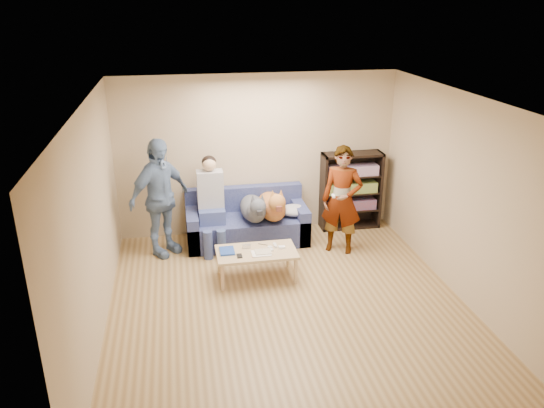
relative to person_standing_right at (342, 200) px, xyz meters
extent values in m
plane|color=olive|center=(-1.12, -1.47, -0.83)|extent=(5.00, 5.00, 0.00)
plane|color=white|center=(-1.12, -1.47, 1.77)|extent=(5.00, 5.00, 0.00)
plane|color=tan|center=(-1.12, 1.03, 0.47)|extent=(4.50, 0.00, 4.50)
plane|color=tan|center=(-1.12, -3.97, 0.47)|extent=(4.50, 0.00, 4.50)
plane|color=tan|center=(-3.37, -1.47, 0.47)|extent=(0.00, 5.00, 5.00)
plane|color=tan|center=(1.13, -1.47, 0.47)|extent=(0.00, 5.00, 5.00)
ellipsoid|color=#ABABB0|center=(-0.61, 0.51, -0.32)|extent=(0.46, 0.39, 0.16)
imported|color=gray|center=(0.00, 0.00, 0.00)|extent=(0.72, 0.62, 1.66)
imported|color=#6B8DAB|center=(-2.69, 0.40, 0.07)|extent=(1.09, 1.02, 1.80)
cube|color=white|center=(-0.20, -0.20, 0.15)|extent=(0.05, 0.12, 0.03)
cube|color=#1B3C94|center=(-1.80, -0.59, -0.40)|extent=(0.20, 0.26, 0.03)
cube|color=white|center=(-1.35, -0.74, -0.40)|extent=(0.26, 0.20, 0.02)
cube|color=beige|center=(-1.32, -0.72, -0.39)|extent=(0.22, 0.17, 0.01)
cube|color=silver|center=(-1.52, -0.52, -0.39)|extent=(0.11, 0.06, 0.05)
cube|color=silver|center=(-1.12, -0.54, -0.40)|extent=(0.04, 0.13, 0.03)
cube|color=white|center=(-1.04, -0.62, -0.40)|extent=(0.09, 0.06, 0.03)
cylinder|color=silver|center=(-1.20, -0.66, -0.40)|extent=(0.07, 0.07, 0.02)
cylinder|color=silver|center=(-1.20, -0.58, -0.40)|extent=(0.07, 0.07, 0.02)
cylinder|color=#C6561C|center=(-1.42, -0.80, -0.41)|extent=(0.13, 0.06, 0.01)
cylinder|color=black|center=(-1.28, -0.46, -0.41)|extent=(0.13, 0.08, 0.01)
cube|color=black|center=(-1.65, -0.76, -0.40)|extent=(0.07, 0.12, 0.02)
cube|color=#515B93|center=(-1.37, 0.58, -0.62)|extent=(1.90, 0.85, 0.42)
cube|color=#515B93|center=(-1.37, 0.92, -0.21)|extent=(1.90, 0.18, 0.40)
cube|color=#515B93|center=(-2.23, 0.58, -0.54)|extent=(0.18, 0.85, 0.58)
cube|color=#515B93|center=(-0.51, 0.58, -0.54)|extent=(0.18, 0.85, 0.58)
cube|color=#435694|center=(-1.92, 0.50, -0.30)|extent=(0.40, 0.38, 0.22)
cylinder|color=#3D4987|center=(-2.02, 0.08, -0.62)|extent=(0.14, 0.14, 0.47)
cylinder|color=#3C4684|center=(-1.82, 0.08, -0.62)|extent=(0.14, 0.14, 0.47)
cube|color=#A7A6AB|center=(-1.92, 0.60, 0.09)|extent=(0.40, 0.24, 0.58)
sphere|color=#D6AD80|center=(-1.92, 0.60, 0.49)|extent=(0.21, 0.21, 0.21)
ellipsoid|color=black|center=(-1.92, 0.63, 0.52)|extent=(0.22, 0.22, 0.19)
ellipsoid|color=#53575E|center=(-1.28, 0.50, -0.24)|extent=(0.40, 0.83, 0.35)
sphere|color=#52565D|center=(-1.28, 0.17, -0.16)|extent=(0.30, 0.30, 0.30)
sphere|color=#474B51|center=(-1.28, 0.00, -0.02)|extent=(0.24, 0.24, 0.24)
cube|color=black|center=(-1.28, -0.13, -0.05)|extent=(0.08, 0.12, 0.07)
cone|color=#464750|center=(-1.35, 0.02, 0.11)|extent=(0.08, 0.08, 0.12)
cone|color=#46474F|center=(-1.21, 0.02, 0.11)|extent=(0.08, 0.08, 0.12)
cylinder|color=#494C53|center=(-1.28, 0.92, -0.27)|extent=(0.05, 0.27, 0.16)
ellipsoid|color=#AB6C34|center=(-0.98, 0.51, -0.22)|extent=(0.43, 0.89, 0.37)
sphere|color=#B05F35|center=(-0.98, 0.21, -0.14)|extent=(0.32, 0.32, 0.32)
sphere|color=#C06C3A|center=(-0.98, 0.05, 0.01)|extent=(0.26, 0.26, 0.26)
cube|color=#5D2D20|center=(-0.98, -0.07, -0.03)|extent=(0.08, 0.12, 0.07)
cone|color=#BB6C39|center=(-1.05, 0.07, 0.15)|extent=(0.08, 0.08, 0.12)
cone|color=#BE873A|center=(-0.92, 0.07, 0.15)|extent=(0.08, 0.08, 0.12)
cylinder|color=#BC7F39|center=(-0.98, 0.90, -0.26)|extent=(0.05, 0.29, 0.17)
cube|color=tan|center=(-1.40, -0.64, -0.43)|extent=(1.10, 0.60, 0.04)
cylinder|color=#D5B283|center=(-1.90, -0.89, -0.64)|extent=(0.05, 0.05, 0.38)
cylinder|color=tan|center=(-0.90, -0.89, -0.64)|extent=(0.05, 0.05, 0.38)
cylinder|color=tan|center=(-1.90, -0.39, -0.64)|extent=(0.05, 0.05, 0.38)
cylinder|color=#D4B882|center=(-0.90, -0.39, -0.64)|extent=(0.05, 0.05, 0.38)
cube|color=black|center=(-0.05, 0.85, -0.18)|extent=(0.04, 0.34, 1.30)
cube|color=black|center=(0.91, 0.85, -0.18)|extent=(0.04, 0.34, 1.30)
cube|color=black|center=(0.43, 0.85, 0.45)|extent=(1.00, 0.34, 0.04)
cube|color=black|center=(0.43, 0.85, -0.81)|extent=(1.00, 0.34, 0.04)
cube|color=black|center=(0.43, 1.01, -0.18)|extent=(1.00, 0.02, 1.30)
cube|color=black|center=(0.43, 0.85, -0.51)|extent=(0.94, 0.32, 0.03)
cube|color=black|center=(0.43, 0.85, -0.21)|extent=(0.94, 0.32, 0.02)
cube|color=black|center=(0.43, 0.85, 0.09)|extent=(0.94, 0.32, 0.02)
cube|color=#B23333|center=(0.43, 0.83, -0.41)|extent=(0.84, 0.24, 0.17)
cube|color=gold|center=(0.43, 0.83, -0.11)|extent=(0.84, 0.24, 0.17)
cube|color=#994C99|center=(0.43, 0.83, 0.19)|extent=(0.84, 0.24, 0.17)
camera|label=1|loc=(-2.38, -7.11, 2.84)|focal=35.00mm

